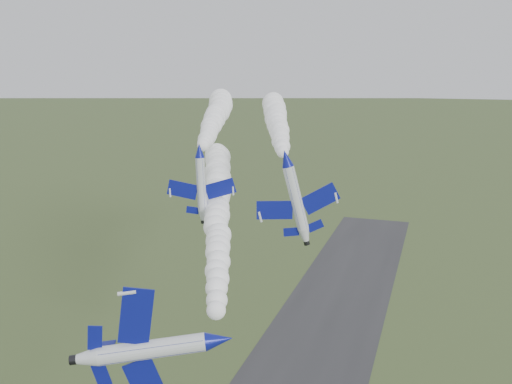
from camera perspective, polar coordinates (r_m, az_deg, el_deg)
jet_lead at (r=48.35m, az=-3.65°, el=-14.60°), size 6.70×12.67×10.94m
smoke_trail_jet_lead at (r=84.40m, az=-3.88°, el=-1.19°), size 32.77×66.92×4.81m
jet_pair_left at (r=79.45m, az=-5.69°, el=4.16°), size 9.68×11.24×2.83m
smoke_trail_jet_pair_left at (r=109.70m, az=-4.13°, el=7.35°), size 21.30×55.58×5.19m
jet_pair_right at (r=76.14m, az=3.03°, el=3.41°), size 11.20×13.33×4.11m
smoke_trail_jet_pair_right at (r=112.88m, az=2.11°, el=7.08°), size 27.74×65.26×5.21m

